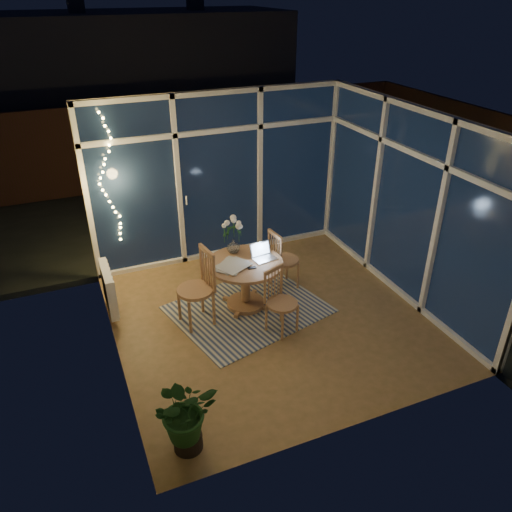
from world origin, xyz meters
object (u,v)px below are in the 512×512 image
at_px(dining_table, 245,284).
at_px(chair_left, 195,288).
at_px(laptop, 265,252).
at_px(potted_plant, 186,419).
at_px(chair_front, 282,302).
at_px(flower_vase, 233,246).
at_px(chair_right, 284,259).

bearing_deg(dining_table, chair_left, -171.08).
relative_size(laptop, potted_plant, 0.39).
xyz_separation_m(chair_left, potted_plant, (-0.66, -1.89, -0.15)).
xyz_separation_m(chair_front, flower_vase, (-0.26, 1.02, 0.35)).
bearing_deg(laptop, potted_plant, -138.51).
xyz_separation_m(dining_table, chair_left, (-0.73, -0.11, 0.18)).
xyz_separation_m(chair_right, flower_vase, (-0.74, 0.07, 0.33)).
height_order(chair_right, laptop, chair_right).
relative_size(chair_left, chair_right, 1.14).
bearing_deg(laptop, dining_table, 167.53).
bearing_deg(laptop, chair_left, 176.83).
distance_m(laptop, flower_vase, 0.46).
distance_m(chair_left, chair_front, 1.11).
bearing_deg(chair_left, chair_front, 49.12).
relative_size(dining_table, flower_vase, 4.81).
relative_size(dining_table, potted_plant, 1.33).
xyz_separation_m(chair_front, laptop, (0.06, 0.69, 0.36)).
bearing_deg(chair_left, laptop, 86.67).
distance_m(chair_left, laptop, 1.04).
bearing_deg(flower_vase, dining_table, -81.93).
relative_size(chair_left, chair_front, 1.20).
relative_size(chair_front, potted_plant, 1.16).
relative_size(chair_right, potted_plant, 1.22).
xyz_separation_m(chair_right, potted_plant, (-2.09, -2.25, -0.08)).
relative_size(chair_front, laptop, 2.96).
distance_m(chair_right, flower_vase, 0.81).
height_order(chair_right, flower_vase, chair_right).
xyz_separation_m(laptop, potted_plant, (-1.66, -1.99, -0.42)).
xyz_separation_m(chair_left, chair_front, (0.94, -0.59, -0.09)).
distance_m(dining_table, chair_front, 0.74).
bearing_deg(chair_right, chair_front, 145.68).
relative_size(dining_table, chair_front, 1.14).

